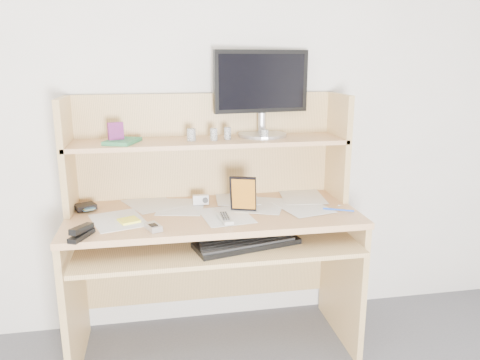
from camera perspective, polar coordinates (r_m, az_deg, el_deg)
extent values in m
cube|color=beige|center=(2.51, -4.33, 9.39)|extent=(3.60, 0.04, 2.50)
cube|color=tan|center=(2.30, -3.24, -4.21)|extent=(1.40, 0.60, 0.03)
cube|color=tan|center=(2.47, -19.54, -13.17)|extent=(0.03, 0.56, 0.72)
cube|color=tan|center=(2.61, 12.28, -11.08)|extent=(0.03, 0.56, 0.72)
cube|color=tan|center=(2.71, -3.88, -10.27)|extent=(1.34, 0.02, 0.41)
cube|color=tan|center=(2.22, -2.82, -7.51)|extent=(1.28, 0.55, 0.02)
cube|color=tan|center=(2.51, -4.16, 4.20)|extent=(1.40, 0.02, 0.55)
cube|color=tan|center=(2.39, -20.33, 2.84)|extent=(0.03, 0.30, 0.55)
cube|color=tan|center=(2.54, 11.80, 4.06)|extent=(0.03, 0.30, 0.55)
cube|color=tan|center=(2.36, -3.81, 4.68)|extent=(1.38, 0.30, 0.02)
cube|color=silver|center=(2.29, -3.25, -3.78)|extent=(1.32, 0.54, 0.01)
cube|color=black|center=(2.14, 0.84, -7.71)|extent=(0.50, 0.28, 0.02)
cube|color=black|center=(2.14, 0.84, -7.30)|extent=(0.47, 0.26, 0.01)
cube|color=#ADADA7|center=(2.16, -1.86, -4.66)|extent=(0.06, 0.16, 0.02)
cube|color=#B0B0B2|center=(2.08, -10.53, -5.54)|extent=(0.08, 0.11, 0.02)
cube|color=black|center=(2.06, -18.78, -5.99)|extent=(0.10, 0.15, 0.05)
cube|color=black|center=(2.43, -18.36, -3.10)|extent=(0.12, 0.11, 0.02)
cube|color=yellow|center=(2.21, -13.40, -4.83)|extent=(0.11, 0.11, 0.01)
cube|color=#B9B9BB|center=(2.38, -4.83, -2.40)|extent=(0.08, 0.04, 0.05)
cube|color=black|center=(2.25, 0.38, -1.70)|extent=(0.12, 0.05, 0.18)
cylinder|color=blue|center=(2.33, 11.91, -3.57)|extent=(0.14, 0.07, 0.01)
cube|color=#A5162A|center=(2.32, -14.90, 5.57)|extent=(0.08, 0.05, 0.10)
cube|color=#358457|center=(2.32, -14.15, 4.60)|extent=(0.19, 0.21, 0.02)
cylinder|color=black|center=(2.32, -5.95, 5.50)|extent=(0.05, 0.05, 0.06)
cylinder|color=white|center=(2.33, -3.21, 5.57)|extent=(0.04, 0.04, 0.06)
cylinder|color=black|center=(2.36, 3.01, 5.56)|extent=(0.05, 0.05, 0.05)
cylinder|color=silver|center=(2.35, -1.53, 5.69)|extent=(0.04, 0.04, 0.06)
cylinder|color=#AEAEB3|center=(2.46, 2.73, 5.54)|extent=(0.25, 0.25, 0.02)
cylinder|color=#AEAEB3|center=(2.46, 2.70, 6.97)|extent=(0.04, 0.04, 0.11)
cube|color=black|center=(2.46, 2.64, 11.91)|extent=(0.51, 0.10, 0.32)
cube|color=black|center=(2.44, 2.74, 11.89)|extent=(0.46, 0.07, 0.27)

